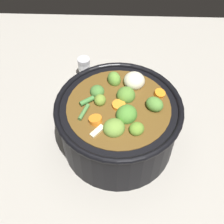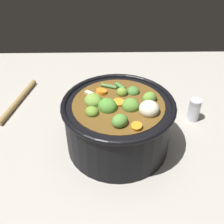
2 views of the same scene
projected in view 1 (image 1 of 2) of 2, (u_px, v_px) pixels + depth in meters
ground_plane at (119, 141)px, 0.71m from camera, size 1.10×1.10×0.00m
cooking_pot at (120, 123)px, 0.65m from camera, size 0.27×0.27×0.16m
salt_shaker at (85, 68)px, 0.82m from camera, size 0.03×0.03×0.07m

